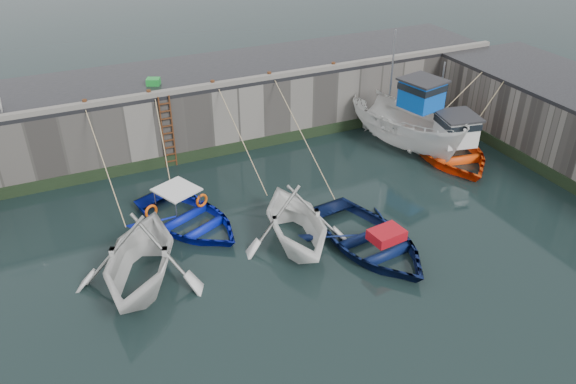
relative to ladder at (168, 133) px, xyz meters
name	(u,v)px	position (x,y,z in m)	size (l,w,h in m)	color
ground	(317,291)	(2.00, -9.91, -1.59)	(120.00, 120.00, 0.00)	black
quay_back	(196,106)	(2.00, 2.59, -0.09)	(30.00, 5.00, 3.00)	slate
road_back	(193,73)	(2.00, 2.59, 1.49)	(30.00, 5.00, 0.16)	black
kerb_back	(209,86)	(2.00, 0.24, 1.67)	(30.00, 0.30, 0.20)	slate
algae_back	(215,152)	(2.00, 0.05, -1.34)	(30.00, 0.08, 0.50)	black
algae_right	(545,171)	(13.96, -7.41, -1.34)	(0.08, 15.00, 0.50)	black
ladder	(168,133)	(0.00, 0.00, 0.00)	(0.51, 0.08, 3.20)	#3F1E0F
boat_near_white	(143,281)	(-2.78, -7.17, -1.59)	(4.26, 4.94, 2.60)	silver
boat_near_white_rope	(116,206)	(-2.78, -2.29, -1.59)	(0.04, 5.42, 3.10)	tan
boat_near_blue	(189,224)	(-0.58, -4.68, -1.59)	(3.45, 4.83, 1.00)	#0B1BB2
boat_near_blue_rope	(164,180)	(-0.58, -1.05, -1.59)	(0.04, 3.45, 3.10)	tan
boat_near_blacktrim	(295,242)	(2.49, -7.28, -1.59)	(3.96, 4.59, 2.42)	white
boat_near_blacktrim_rope	(245,178)	(2.49, -2.35, -1.59)	(0.04, 5.51, 3.10)	tan
boat_near_navy	(369,246)	(4.69, -8.57, -1.59)	(3.74, 5.23, 1.08)	#0A1743
boat_near_navy_rope	(299,175)	(4.69, -2.99, -1.59)	(0.04, 6.68, 3.10)	tan
boat_far_white	(408,126)	(10.29, -2.67, -0.54)	(3.81, 6.81, 5.48)	white
boat_far_orange	(447,147)	(11.49, -4.09, -1.20)	(5.34, 6.67, 4.23)	#FF4A0D
fish_crate	(153,82)	(-0.03, 1.62, 1.71)	(0.55, 0.45, 0.28)	#1A9230
bollard_a	(85,103)	(-3.00, 0.34, 1.71)	(0.18, 0.18, 0.28)	#3F1E0F
bollard_b	(149,93)	(-0.50, 0.34, 1.71)	(0.18, 0.18, 0.28)	#3F1E0F
bollard_c	(213,84)	(2.20, 0.34, 1.71)	(0.18, 0.18, 0.28)	#3F1E0F
bollard_d	(269,75)	(4.80, 0.34, 1.71)	(0.18, 0.18, 0.28)	#3F1E0F
bollard_e	(333,65)	(8.00, 0.34, 1.71)	(0.18, 0.18, 0.28)	#3F1E0F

